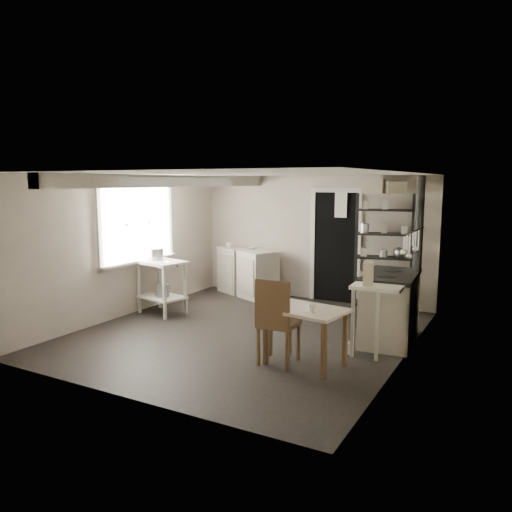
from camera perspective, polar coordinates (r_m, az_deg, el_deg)
The scene contains 31 objects.
floor at distance 7.37m, azimuth -1.14°, elevation -8.79°, with size 5.00×5.00×0.00m, color black.
ceiling at distance 7.04m, azimuth -1.19°, elevation 9.38°, with size 5.00×5.00×0.00m, color silver.
wall_back at distance 9.35m, azimuth 6.52°, elevation 2.06°, with size 4.50×0.02×2.30m, color #BCAFA0.
wall_front at distance 5.14m, azimuth -15.25°, elevation -3.51°, with size 4.50×0.02×2.30m, color #BCAFA0.
wall_left at distance 8.46m, azimuth -14.49°, elevation 1.16°, with size 0.02×5.00×2.30m, color #BCAFA0.
wall_right at distance 6.31m, azimuth 16.82°, elevation -1.36°, with size 0.02×5.00×2.30m, color #BCAFA0.
window at distance 8.55m, azimuth -13.51°, elevation 3.63°, with size 0.12×1.76×1.28m, color silver, non-canonical shape.
doorway at distance 9.18m, azimuth 9.03°, elevation 0.94°, with size 0.96×0.10×2.08m, color silver, non-canonical shape.
ceiling_beam at distance 7.71m, azimuth -9.02°, elevation 8.46°, with size 0.18×5.00×0.18m, color silver, non-canonical shape.
wallpaper_panel at distance 6.32m, azimuth 16.73°, elevation -1.36°, with size 0.01×5.00×2.30m, color beige, non-canonical shape.
utensil_rail at distance 6.86m, azimuth 17.53°, elevation 2.74°, with size 0.06×1.20×0.44m, color #B1B2B4, non-canonical shape.
prep_table at distance 8.49m, azimuth -10.68°, elevation -3.83°, with size 0.78×0.56×0.89m, color silver, non-canonical shape.
stockpot at distance 8.56m, azimuth -11.41°, elevation -0.07°, with size 0.27×0.27×0.29m, color #B1B2B4.
saucepan at distance 8.25m, azimuth -10.27°, elevation -0.99°, with size 0.18×0.18×0.10m, color #B1B2B4.
bucket at distance 8.45m, azimuth -10.64°, elevation -3.99°, with size 0.23×0.23×0.25m, color #B1B2B4.
base_cabinets at distance 9.70m, azimuth -1.00°, elevation -1.78°, with size 1.37×0.59×0.90m, color beige, non-canonical shape.
mixing_bowl at distance 9.58m, azimuth -0.55°, elevation 1.07°, with size 0.26×0.26×0.06m, color silver.
counter_cup at distance 9.75m, azimuth -3.08°, elevation 1.32°, with size 0.13×0.13×0.11m, color silver.
shelf_rack at distance 8.66m, azimuth 14.34°, elevation -0.01°, with size 0.95×0.37×2.00m, color black, non-canonical shape.
shelf_jar at distance 8.72m, azimuth 12.24°, elevation 2.93°, with size 0.09×0.09×0.20m, color silver.
storage_box_a at distance 8.64m, azimuth 13.31°, elevation 7.08°, with size 0.34×0.30×0.23m, color beige.
storage_box_b at distance 8.54m, azimuth 15.67°, elevation 6.84°, with size 0.30×0.28×0.19m, color beige.
stove at distance 7.15m, azimuth 15.07°, elevation -5.98°, with size 0.67×1.21×0.95m, color beige, non-canonical shape.
stovepipe at distance 7.29m, azimuth 18.16°, elevation 3.35°, with size 0.10×0.10×1.35m, color black, non-canonical shape.
side_ledge at distance 6.35m, azimuth 13.48°, elevation -7.85°, with size 0.61×0.33×0.94m, color silver, non-canonical shape.
oats_box at distance 6.22m, azimuth 12.69°, elevation -2.66°, with size 0.11×0.19×0.28m, color beige.
work_table at distance 6.07m, azimuth 5.65°, elevation -8.92°, with size 0.92×0.65×0.70m, color beige, non-canonical shape.
table_cup at distance 5.78m, azimuth 6.57°, elevation -5.41°, with size 0.10×0.10×0.09m, color silver.
chair at distance 6.08m, azimuth 2.62°, elevation -7.81°, with size 0.44×0.46×1.06m, color brown, non-canonical shape.
flour_sack at distance 8.69m, azimuth 13.71°, elevation -4.73°, with size 0.41×0.35×0.49m, color white.
floor_crock at distance 6.63m, azimuth 10.55°, elevation -10.27°, with size 0.12×0.12×0.15m, color silver.
Camera 1 is at (3.52, -6.10, 2.20)m, focal length 35.00 mm.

